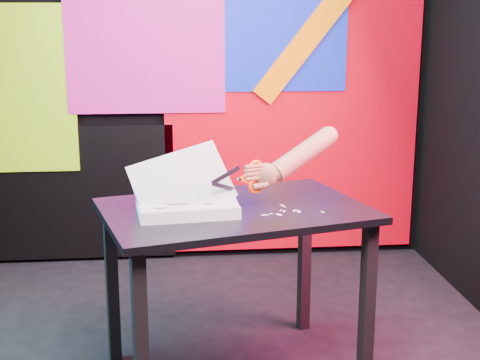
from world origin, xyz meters
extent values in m
cube|color=black|center=(0.00, 1.50, 1.35)|extent=(3.00, 0.01, 2.70)
cube|color=black|center=(0.00, -1.50, 1.35)|extent=(3.00, 0.01, 2.70)
cube|color=#C10010|center=(0.65, 1.47, 0.85)|extent=(1.60, 0.02, 1.60)
cube|color=#0D25DD|center=(0.55, 1.46, 1.45)|extent=(0.85, 0.02, 0.75)
cube|color=#D11988|center=(-0.25, 1.45, 1.35)|extent=(0.95, 0.02, 0.80)
cube|color=#98E811|center=(-1.05, 1.46, 1.10)|extent=(0.75, 0.02, 1.00)
cube|color=orange|center=(0.85, 1.44, 1.55)|extent=(0.91, 0.02, 1.11)
cube|color=black|center=(-0.75, 1.47, 0.45)|extent=(1.30, 0.02, 0.85)
cube|color=black|center=(-0.22, -0.41, 0.36)|extent=(0.06, 0.06, 0.72)
cube|color=black|center=(-0.37, 0.16, 0.36)|extent=(0.06, 0.06, 0.72)
cube|color=black|center=(0.69, -0.17, 0.36)|extent=(0.06, 0.06, 0.72)
cube|color=black|center=(0.53, 0.40, 0.36)|extent=(0.06, 0.06, 0.72)
cube|color=black|center=(0.16, -0.01, 0.73)|extent=(1.21, 0.96, 0.03)
cube|color=white|center=(-0.04, -0.07, 0.77)|extent=(0.42, 0.33, 0.05)
cube|color=white|center=(-0.04, -0.07, 0.80)|extent=(0.41, 0.33, 0.00)
cube|color=white|center=(-0.04, -0.07, 0.80)|extent=(0.41, 0.31, 0.12)
cube|color=white|center=(-0.05, -0.05, 0.83)|extent=(0.43, 0.30, 0.20)
cube|color=white|center=(-0.06, -0.04, 0.87)|extent=(0.45, 0.26, 0.29)
cylinder|color=black|center=(-0.20, -0.22, 0.80)|extent=(0.01, 0.01, 0.00)
cylinder|color=black|center=(-0.17, -0.21, 0.80)|extent=(0.01, 0.01, 0.00)
cylinder|color=black|center=(-0.14, -0.21, 0.80)|extent=(0.01, 0.01, 0.00)
cylinder|color=black|center=(-0.12, -0.21, 0.80)|extent=(0.01, 0.01, 0.00)
cylinder|color=black|center=(-0.09, -0.20, 0.80)|extent=(0.01, 0.01, 0.00)
cylinder|color=black|center=(-0.06, -0.20, 0.80)|extent=(0.01, 0.01, 0.00)
cylinder|color=black|center=(-0.04, -0.20, 0.80)|extent=(0.01, 0.01, 0.00)
cylinder|color=black|center=(-0.01, -0.19, 0.80)|extent=(0.01, 0.01, 0.00)
cylinder|color=black|center=(0.02, -0.19, 0.80)|extent=(0.01, 0.01, 0.00)
cylinder|color=black|center=(0.04, -0.19, 0.80)|extent=(0.01, 0.01, 0.00)
cylinder|color=black|center=(0.07, -0.18, 0.80)|extent=(0.01, 0.01, 0.00)
cylinder|color=black|center=(0.10, -0.18, 0.80)|extent=(0.01, 0.01, 0.00)
cylinder|color=black|center=(0.12, -0.18, 0.80)|extent=(0.01, 0.01, 0.00)
cylinder|color=black|center=(0.15, -0.17, 0.80)|extent=(0.01, 0.01, 0.00)
cylinder|color=black|center=(-0.23, 0.04, 0.80)|extent=(0.01, 0.01, 0.00)
cylinder|color=black|center=(-0.20, 0.05, 0.80)|extent=(0.01, 0.01, 0.00)
cylinder|color=black|center=(-0.18, 0.05, 0.80)|extent=(0.01, 0.01, 0.00)
cylinder|color=black|center=(-0.15, 0.05, 0.80)|extent=(0.01, 0.01, 0.00)
cylinder|color=black|center=(-0.12, 0.06, 0.80)|extent=(0.01, 0.01, 0.00)
cylinder|color=black|center=(-0.10, 0.06, 0.80)|extent=(0.01, 0.01, 0.00)
cylinder|color=black|center=(-0.07, 0.06, 0.80)|extent=(0.01, 0.01, 0.00)
cylinder|color=black|center=(-0.04, 0.07, 0.80)|extent=(0.01, 0.01, 0.00)
cylinder|color=black|center=(-0.01, 0.07, 0.80)|extent=(0.01, 0.01, 0.00)
cylinder|color=black|center=(0.01, 0.07, 0.80)|extent=(0.01, 0.01, 0.00)
cylinder|color=black|center=(0.04, 0.07, 0.80)|extent=(0.01, 0.01, 0.00)
cylinder|color=black|center=(0.07, 0.08, 0.80)|extent=(0.01, 0.01, 0.00)
cylinder|color=black|center=(0.09, 0.08, 0.80)|extent=(0.01, 0.01, 0.00)
cylinder|color=black|center=(0.12, 0.08, 0.80)|extent=(0.01, 0.01, 0.00)
cube|color=black|center=(-0.14, -0.03, 0.80)|extent=(0.07, 0.02, 0.00)
cube|color=black|center=(-0.02, -0.03, 0.80)|extent=(0.05, 0.02, 0.00)
cube|color=black|center=(-0.08, -0.11, 0.80)|extent=(0.09, 0.02, 0.00)
cube|color=black|center=(0.05, -0.12, 0.80)|extent=(0.04, 0.02, 0.00)
cube|color=black|center=(-0.14, -0.16, 0.80)|extent=(0.05, 0.02, 0.00)
cube|color=#A2A5C4|center=(0.12, -0.08, 0.90)|extent=(0.12, 0.06, 0.07)
cube|color=#A2A5C4|center=(0.12, -0.08, 0.85)|extent=(0.12, 0.06, 0.07)
cylinder|color=#A2A5C4|center=(0.17, -0.05, 0.88)|extent=(0.02, 0.02, 0.01)
cube|color=#FF4C00|center=(0.19, -0.04, 0.87)|extent=(0.05, 0.03, 0.03)
cube|color=#FF4C00|center=(0.19, -0.04, 0.89)|extent=(0.05, 0.03, 0.03)
torus|color=#FF4C00|center=(0.24, -0.01, 0.91)|extent=(0.07, 0.05, 0.07)
torus|color=#FF4C00|center=(0.24, -0.01, 0.84)|extent=(0.07, 0.05, 0.07)
ellipsoid|color=brown|center=(0.29, 0.01, 0.88)|extent=(0.10, 0.06, 0.10)
cylinder|color=brown|center=(0.24, -0.01, 0.87)|extent=(0.08, 0.05, 0.02)
cylinder|color=brown|center=(0.24, -0.01, 0.89)|extent=(0.07, 0.05, 0.02)
cylinder|color=brown|center=(0.24, -0.01, 0.91)|extent=(0.07, 0.05, 0.02)
cylinder|color=brown|center=(0.24, -0.01, 0.92)|extent=(0.06, 0.04, 0.02)
cylinder|color=brown|center=(0.26, -0.02, 0.84)|extent=(0.07, 0.04, 0.03)
cylinder|color=brown|center=(0.33, 0.03, 0.88)|extent=(0.08, 0.09, 0.07)
cylinder|color=brown|center=(0.46, 0.10, 0.95)|extent=(0.32, 0.22, 0.21)
sphere|color=brown|center=(0.58, 0.16, 1.02)|extent=(0.08, 0.08, 0.08)
cube|color=silver|center=(0.29, -0.11, 0.75)|extent=(0.02, 0.01, 0.00)
cube|color=silver|center=(0.41, -0.10, 0.75)|extent=(0.02, 0.02, 0.00)
cube|color=silver|center=(0.40, -0.08, 0.75)|extent=(0.02, 0.01, 0.00)
cube|color=silver|center=(0.32, -0.13, 0.75)|extent=(0.02, 0.03, 0.00)
cube|color=silver|center=(0.39, -0.09, 0.75)|extent=(0.01, 0.02, 0.00)
cube|color=silver|center=(0.50, -0.11, 0.75)|extent=(0.01, 0.02, 0.00)
cube|color=silver|center=(0.34, -0.07, 0.75)|extent=(0.01, 0.01, 0.00)
cube|color=silver|center=(0.36, 0.00, 0.75)|extent=(0.02, 0.03, 0.00)
cube|color=silver|center=(0.36, -0.02, 0.75)|extent=(0.01, 0.02, 0.00)
cube|color=silver|center=(0.27, -0.13, 0.75)|extent=(0.03, 0.01, 0.00)
cube|color=silver|center=(0.35, -0.08, 0.75)|extent=(0.01, 0.02, 0.00)
camera|label=1|loc=(-0.07, -2.64, 1.50)|focal=50.00mm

